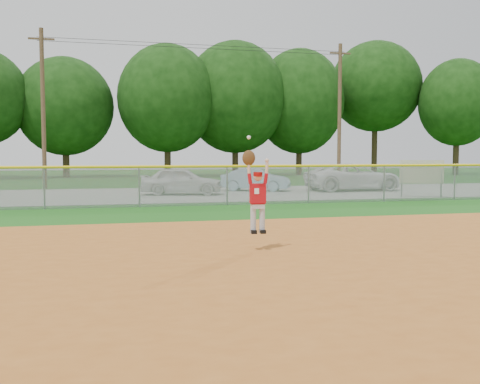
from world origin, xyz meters
name	(u,v)px	position (x,y,z in m)	size (l,w,h in m)	color
ground	(331,250)	(0.00, 0.00, 0.00)	(120.00, 120.00, 0.00)	#164F12
clay_infield	(411,283)	(0.00, -3.00, 0.02)	(24.00, 16.00, 0.04)	#A2571D
parking_strip	(201,194)	(0.00, 16.00, 0.01)	(44.00, 10.00, 0.03)	gray
car_white_a	(182,181)	(-1.05, 15.43, 0.69)	(1.56, 3.89, 1.32)	silver
car_blue	(256,180)	(3.10, 17.18, 0.62)	(1.26, 3.61, 1.19)	#84AAC4
car_white_b	(354,177)	(8.27, 16.18, 0.75)	(2.38, 5.17, 1.44)	white
sponsor_sign	(422,173)	(9.29, 11.40, 1.12)	(1.76, 0.85, 1.70)	gray
outfield_fence	(227,182)	(0.00, 10.00, 0.88)	(40.06, 0.10, 1.55)	gray
power_lines	(201,109)	(1.00, 22.00, 4.68)	(19.40, 0.24, 9.00)	#4C3823
tree_line	(171,92)	(0.96, 37.90, 7.53)	(62.37, 13.00, 14.43)	#422D1C
ballplayer	(256,192)	(-1.55, 0.12, 1.20)	(0.54, 0.24, 1.94)	silver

